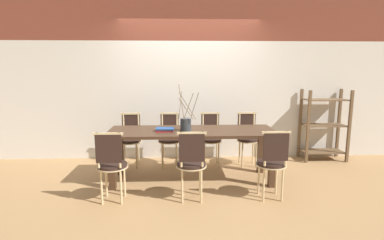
% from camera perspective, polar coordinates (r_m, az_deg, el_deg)
% --- Properties ---
extents(ground_plane, '(16.00, 16.00, 0.00)m').
position_cam_1_polar(ground_plane, '(4.56, -0.00, -11.35)').
color(ground_plane, '#A87F51').
extents(wall_rear, '(12.00, 0.06, 3.20)m').
position_cam_1_polar(wall_rear, '(5.47, -0.53, 9.30)').
color(wall_rear, silver).
rests_on(wall_rear, ground_plane).
extents(dining_table, '(2.42, 0.82, 0.76)m').
position_cam_1_polar(dining_table, '(4.37, -0.00, -3.32)').
color(dining_table, '#422B1C').
rests_on(dining_table, ground_plane).
extents(chair_near_leftend, '(0.38, 0.38, 0.90)m').
position_cam_1_polar(chair_near_leftend, '(3.82, -15.08, -7.87)').
color(chair_near_leftend, black).
rests_on(chair_near_leftend, ground_plane).
extents(chair_near_left, '(0.38, 0.38, 0.90)m').
position_cam_1_polar(chair_near_left, '(3.73, -0.10, -7.96)').
color(chair_near_left, black).
rests_on(chair_near_left, ground_plane).
extents(chair_near_center, '(0.38, 0.38, 0.90)m').
position_cam_1_polar(chair_near_center, '(3.90, 15.04, -7.51)').
color(chair_near_center, black).
rests_on(chair_near_center, ground_plane).
extents(chair_far_leftend, '(0.38, 0.38, 0.90)m').
position_cam_1_polar(chair_far_leftend, '(5.15, -11.64, -3.21)').
color(chair_far_leftend, black).
rests_on(chair_far_leftend, ground_plane).
extents(chair_far_left, '(0.38, 0.38, 0.90)m').
position_cam_1_polar(chair_far_left, '(5.08, -4.31, -3.20)').
color(chair_far_left, black).
rests_on(chair_far_left, ground_plane).
extents(chair_far_center, '(0.38, 0.38, 0.90)m').
position_cam_1_polar(chair_far_center, '(5.11, 3.57, -3.13)').
color(chair_far_center, black).
rests_on(chair_far_center, ground_plane).
extents(chair_far_right, '(0.38, 0.38, 0.90)m').
position_cam_1_polar(chair_far_right, '(5.21, 10.55, -3.02)').
color(chair_far_right, black).
rests_on(chair_far_right, ground_plane).
extents(vase_centerpiece, '(0.29, 0.33, 0.66)m').
position_cam_1_polar(vase_centerpiece, '(4.28, -1.20, -0.74)').
color(vase_centerpiece, '#33383D').
rests_on(vase_centerpiece, dining_table).
extents(book_stack, '(0.27, 0.19, 0.05)m').
position_cam_1_polar(book_stack, '(4.28, -5.24, -1.82)').
color(book_stack, maroon).
rests_on(book_stack, dining_table).
extents(shelving_rack, '(0.78, 0.40, 1.28)m').
position_cam_1_polar(shelving_rack, '(5.89, 23.83, -0.94)').
color(shelving_rack, brown).
rests_on(shelving_rack, ground_plane).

